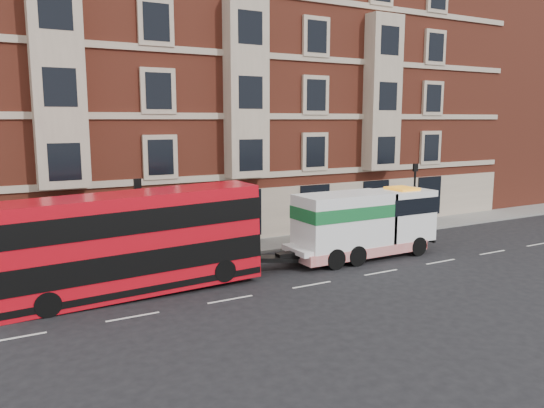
% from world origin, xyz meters
% --- Properties ---
extents(ground, '(120.00, 120.00, 0.00)m').
position_xyz_m(ground, '(0.00, 0.00, 0.00)').
color(ground, black).
rests_on(ground, ground).
extents(sidewalk, '(90.00, 3.00, 0.15)m').
position_xyz_m(sidewalk, '(0.00, 7.50, 0.07)').
color(sidewalk, slate).
rests_on(sidewalk, ground).
extents(victorian_terrace, '(45.00, 12.00, 20.40)m').
position_xyz_m(victorian_terrace, '(0.50, 15.00, 10.07)').
color(victorian_terrace, brown).
rests_on(victorian_terrace, ground).
extents(filler_east, '(18.00, 10.00, 19.00)m').
position_xyz_m(filler_east, '(32.00, 14.00, 9.43)').
color(filler_east, brown).
rests_on(filler_east, ground).
extents(lamp_post_west, '(0.35, 0.15, 4.35)m').
position_xyz_m(lamp_post_west, '(-6.00, 6.20, 2.68)').
color(lamp_post_west, black).
rests_on(lamp_post_west, sidewalk).
extents(lamp_post_east, '(0.35, 0.15, 4.35)m').
position_xyz_m(lamp_post_east, '(12.00, 6.20, 2.68)').
color(lamp_post_east, black).
rests_on(lamp_post_east, sidewalk).
extents(double_decker_bus, '(10.65, 2.44, 4.31)m').
position_xyz_m(double_decker_bus, '(-7.16, 2.61, 2.28)').
color(double_decker_bus, red).
rests_on(double_decker_bus, ground).
extents(tow_truck, '(8.52, 2.52, 3.55)m').
position_xyz_m(tow_truck, '(4.89, 2.61, 1.88)').
color(tow_truck, white).
rests_on(tow_truck, ground).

